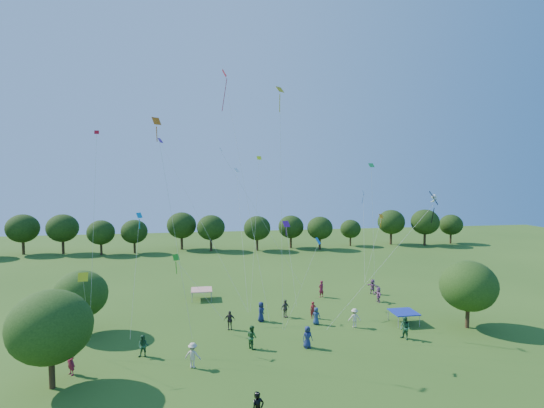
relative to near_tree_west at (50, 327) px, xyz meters
The scene contains 38 objects.
near_tree_west is the anchor object (origin of this frame).
near_tree_north 9.22m from the near_tree_west, 93.81° to the left, with size 4.36×4.36×5.36m.
near_tree_east 32.50m from the near_tree_west, ahead, with size 4.83×4.83×5.88m.
treeline 48.61m from the near_tree_west, 74.32° to the left, with size 88.01×8.77×6.77m.
tent_red_stripe 20.07m from the near_tree_west, 62.01° to the left, with size 2.20×2.20×1.10m.
tent_blue 28.15m from the near_tree_west, 14.47° to the left, with size 2.20×2.20×1.10m.
crowd_person_0 17.86m from the near_tree_west, 10.85° to the left, with size 0.83×0.45×1.68m, color navy.
crowd_person_1 27.56m from the near_tree_west, 36.07° to the left, with size 0.69×0.44×1.84m, color maroon.
crowd_person_2 13.96m from the near_tree_west, 16.78° to the left, with size 0.88×0.47×1.78m, color #245527.
crowd_person_3 9.24m from the near_tree_west, ahead, with size 1.15×0.52×1.76m, color beige.
crowd_person_4 14.55m from the near_tree_west, 35.05° to the left, with size 0.96×0.44×1.64m, color #392F2D.
crowd_person_5 30.80m from the near_tree_west, 26.01° to the left, with size 1.48×0.53×1.59m, color #9F5C8B.
crowd_person_6 17.81m from the near_tree_west, 33.70° to the left, with size 0.88×0.48×1.79m, color #1A214C.
crowd_person_7 3.50m from the near_tree_west, 69.11° to the left, with size 0.69×0.44×1.85m, color maroon.
crowd_person_8 6.99m from the near_tree_west, 36.44° to the left, with size 0.80×0.43×1.62m, color #22512F.
crowd_person_9 23.68m from the near_tree_west, 17.04° to the left, with size 1.09×0.49×1.66m, color beige.
crowd_person_10 20.17m from the near_tree_west, 31.59° to the left, with size 0.98×0.44×1.67m, color #464138.
crowd_person_11 32.70m from the near_tree_west, 30.16° to the left, with size 1.56×0.56×1.67m, color #925582.
crowd_person_12 21.20m from the near_tree_west, 22.79° to the left, with size 0.75×0.41×1.53m, color navy.
crowd_person_13 22.00m from the near_tree_west, 26.52° to the left, with size 0.58×0.37×1.56m, color maroon.
crowd_person_14 25.90m from the near_tree_west, ahead, with size 0.91×0.49×1.85m, color #275B38.
pirate_kite 27.65m from the near_tree_west, ahead, with size 8.48×2.13×10.77m.
red_high_kite 21.93m from the near_tree_west, 42.20° to the left, with size 3.42×6.49×21.57m.
small_kite_0 9.82m from the near_tree_west, 77.79° to the left, with size 0.47×2.96×15.43m.
small_kite_1 34.83m from the near_tree_west, 31.40° to the left, with size 2.97×1.96×7.48m.
small_kite_2 3.36m from the near_tree_west, 56.33° to the left, with size 0.66×2.56×5.49m.
small_kite_3 30.13m from the near_tree_west, 25.55° to the left, with size 0.62×0.97×13.16m.
small_kite_4 17.81m from the near_tree_west, ahead, with size 2.34×2.41×7.47m.
small_kite_5 18.63m from the near_tree_west, 63.43° to the left, with size 8.14×7.95×15.65m.
small_kite_6 20.29m from the near_tree_west, 46.77° to the left, with size 0.72×7.00×12.68m.
small_kite_7 8.96m from the near_tree_west, 55.03° to the left, with size 0.69×3.17×9.04m.
small_kite_8 13.18m from the near_tree_west, 35.56° to the left, with size 2.78×2.01×16.25m.
small_kite_9 20.26m from the near_tree_west, 17.74° to the left, with size 0.73×1.41×18.84m.
small_kite_10 19.68m from the near_tree_west, 37.91° to the left, with size 1.53×3.53×13.77m.
small_kite_11 11.93m from the near_tree_west, 50.19° to the left, with size 4.19×2.59×5.19m.
small_kite_12 35.00m from the near_tree_west, 35.04° to the left, with size 1.70×4.92×10.13m.
small_kite_13 21.50m from the near_tree_west, 34.31° to the left, with size 0.80×3.17×7.55m.
small_kite_14 24.15m from the near_tree_west, 52.61° to the left, with size 8.68×2.28×14.95m.
Camera 1 is at (-5.67, -18.94, 13.35)m, focal length 28.00 mm.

